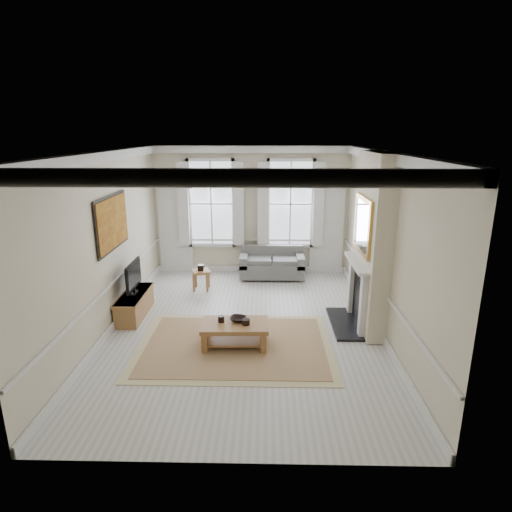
{
  "coord_description": "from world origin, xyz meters",
  "views": [
    {
      "loc": [
        0.39,
        -7.72,
        3.73
      ],
      "look_at": [
        0.2,
        0.81,
        1.25
      ],
      "focal_mm": 30.0,
      "sensor_mm": 36.0,
      "label": 1
    }
  ],
  "objects_px": {
    "side_table": "(201,274)",
    "tv_stand": "(135,305)",
    "coffee_table": "(235,327)",
    "sofa": "(272,265)"
  },
  "relations": [
    {
      "from": "sofa",
      "to": "coffee_table",
      "type": "bearing_deg",
      "value": -100.49
    },
    {
      "from": "side_table",
      "to": "coffee_table",
      "type": "height_order",
      "value": "side_table"
    },
    {
      "from": "sofa",
      "to": "tv_stand",
      "type": "xyz_separation_m",
      "value": [
        -2.91,
        -2.57,
        -0.1
      ]
    },
    {
      "from": "sofa",
      "to": "side_table",
      "type": "relative_size",
      "value": 3.29
    },
    {
      "from": "side_table",
      "to": "tv_stand",
      "type": "height_order",
      "value": "same"
    },
    {
      "from": "side_table",
      "to": "coffee_table",
      "type": "xyz_separation_m",
      "value": [
        1.03,
        -2.87,
        -0.02
      ]
    },
    {
      "from": "coffee_table",
      "to": "side_table",
      "type": "bearing_deg",
      "value": 107.97
    },
    {
      "from": "coffee_table",
      "to": "tv_stand",
      "type": "relative_size",
      "value": 0.88
    },
    {
      "from": "sofa",
      "to": "tv_stand",
      "type": "bearing_deg",
      "value": -138.58
    },
    {
      "from": "coffee_table",
      "to": "tv_stand",
      "type": "bearing_deg",
      "value": 147.98
    }
  ]
}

